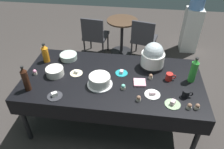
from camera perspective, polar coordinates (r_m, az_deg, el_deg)
ground at (r=3.14m, az=0.00°, el=-11.65°), size 9.00×9.00×0.00m
potluck_table at (r=2.66m, az=0.00°, el=-1.91°), size 2.20×1.10×0.75m
frosted_layer_cake at (r=2.48m, az=-3.33°, el=-1.65°), size 0.30×0.30×0.13m
slow_cooker at (r=2.76m, az=10.91°, el=4.72°), size 0.31×0.31×0.35m
glass_salad_bowl at (r=3.01m, az=-11.58°, el=4.76°), size 0.23×0.23×0.07m
ceramic_snack_bowl at (r=2.73m, az=-15.08°, el=0.76°), size 0.22×0.22×0.10m
dessert_plate_sage at (r=2.36m, az=15.96°, el=-7.51°), size 0.17×0.17×0.06m
dessert_plate_white at (r=2.42m, az=10.77°, el=-5.18°), size 0.18×0.18×0.04m
dessert_plate_teal at (r=2.69m, az=2.57°, el=0.49°), size 0.16×0.16×0.05m
dessert_plate_charcoal at (r=2.44m, az=-15.12°, el=-5.47°), size 0.17×0.17×0.06m
dessert_plate_cream at (r=2.72m, az=-9.56°, el=0.45°), size 0.16×0.16×0.05m
cupcake_rose at (r=2.38m, az=21.92°, el=-7.99°), size 0.05×0.05×0.07m
cupcake_berry at (r=2.32m, az=7.15°, el=-6.38°), size 0.05×0.05×0.07m
cupcake_mint at (r=2.36m, az=20.03°, el=-8.00°), size 0.05×0.05×0.07m
cupcake_cocoa at (r=2.83m, az=-20.00°, el=0.61°), size 0.05×0.05×0.07m
cupcake_vanilla at (r=2.44m, az=3.03°, el=-3.31°), size 0.05×0.05×0.07m
cupcake_lemon at (r=2.63m, az=10.36°, el=-0.55°), size 0.05×0.05×0.07m
soda_bottle_orange_juice at (r=2.99m, az=-17.47°, el=5.43°), size 0.09×0.09×0.27m
soda_bottle_cola at (r=2.55m, az=-22.20°, el=-1.16°), size 0.07×0.07×0.32m
soda_bottle_lime_soda at (r=2.66m, az=21.06°, el=1.05°), size 0.08×0.08×0.33m
coffee_mug_red at (r=2.65m, az=15.14°, el=-0.58°), size 0.12×0.08×0.09m
coffee_mug_black at (r=2.47m, az=19.27°, el=-4.90°), size 0.12×0.08×0.09m
paper_napkin_stack at (r=2.55m, az=7.41°, el=-2.17°), size 0.15×0.15×0.02m
maroon_chair_left at (r=4.20m, az=-4.65°, el=10.70°), size 0.48×0.48×0.85m
maroon_chair_right at (r=4.11m, az=8.48°, el=9.83°), size 0.53×0.53×0.85m
round_cafe_table at (r=4.32m, az=2.70°, el=11.72°), size 0.60×0.60×0.72m
water_cooler at (r=4.67m, az=20.73°, el=12.61°), size 0.32×0.32×1.24m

